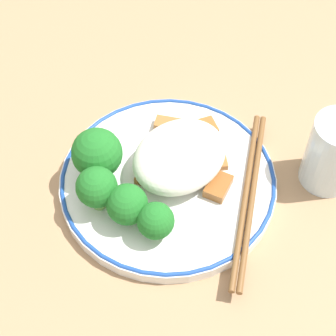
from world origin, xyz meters
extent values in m
plane|color=#9E7A56|center=(0.00, 0.00, 0.00)|extent=(3.00, 3.00, 0.00)
cylinder|color=white|center=(0.00, 0.00, 0.01)|extent=(0.25, 0.25, 0.02)
torus|color=#1E479E|center=(0.00, 0.00, 0.02)|extent=(0.25, 0.25, 0.00)
ellipsoid|color=white|center=(-0.02, 0.00, 0.04)|extent=(0.12, 0.10, 0.05)
cylinder|color=#72AD4C|center=(0.05, -0.06, 0.02)|extent=(0.01, 0.01, 0.02)
sphere|color=#1E6B23|center=(0.05, -0.06, 0.05)|extent=(0.06, 0.06, 0.06)
cylinder|color=#72AD4C|center=(0.08, -0.03, 0.02)|extent=(0.02, 0.02, 0.02)
sphere|color=#1E6B23|center=(0.08, -0.03, 0.05)|extent=(0.05, 0.05, 0.05)
cylinder|color=#72AD4C|center=(0.07, 0.01, 0.02)|extent=(0.01, 0.01, 0.01)
sphere|color=#1E6B23|center=(0.07, 0.01, 0.04)|extent=(0.05, 0.05, 0.05)
cylinder|color=#72AD4C|center=(0.06, 0.04, 0.02)|extent=(0.01, 0.01, 0.01)
sphere|color=#1E6B23|center=(0.06, 0.04, 0.04)|extent=(0.04, 0.04, 0.04)
cube|color=#995B28|center=(-0.08, -0.02, 0.02)|extent=(0.03, 0.03, 0.01)
cube|color=#9E6633|center=(-0.06, 0.02, 0.02)|extent=(0.03, 0.03, 0.01)
cube|color=#9E6633|center=(-0.05, -0.05, 0.02)|extent=(0.03, 0.04, 0.01)
cube|color=brown|center=(0.02, -0.01, 0.02)|extent=(0.03, 0.03, 0.01)
cube|color=brown|center=(-0.03, 0.05, 0.02)|extent=(0.04, 0.03, 0.01)
cylinder|color=brown|center=(-0.05, 0.09, 0.02)|extent=(0.20, 0.14, 0.01)
cylinder|color=brown|center=(-0.05, 0.08, 0.02)|extent=(0.20, 0.14, 0.01)
cylinder|color=silver|center=(-0.14, 0.12, 0.05)|extent=(0.06, 0.06, 0.09)
camera|label=1|loc=(0.26, 0.27, 0.55)|focal=60.00mm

